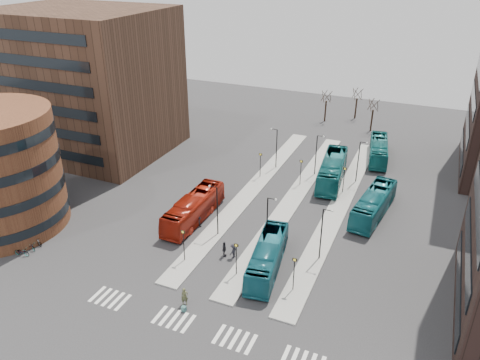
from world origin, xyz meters
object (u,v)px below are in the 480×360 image
at_px(red_bus, 194,208).
at_px(traveller, 185,297).
at_px(commuter_c, 233,251).
at_px(bicycle_far, 31,246).
at_px(teal_bus_a, 267,256).
at_px(bicycle_mid, 36,242).
at_px(bicycle_near, 22,252).
at_px(commuter_a, 198,220).
at_px(teal_bus_d, 378,150).
at_px(commuter_b, 224,249).
at_px(teal_bus_b, 332,170).
at_px(suitcase, 184,309).
at_px(teal_bus_c, 374,204).

xyz_separation_m(red_bus, traveller, (6.47, -13.71, -0.71)).
relative_size(commuter_c, bicycle_far, 0.95).
relative_size(teal_bus_a, bicycle_mid, 6.48).
xyz_separation_m(commuter_c, bicycle_near, (-21.06, -8.81, -0.36)).
bearing_deg(traveller, bicycle_mid, 138.10).
height_order(commuter_a, bicycle_far, commuter_a).
distance_m(teal_bus_d, bicycle_far, 51.02).
distance_m(commuter_b, bicycle_far, 21.38).
xyz_separation_m(teal_bus_a, traveller, (-5.11, -8.15, -0.60)).
distance_m(teal_bus_b, traveller, 31.59).
height_order(commuter_c, bicycle_mid, commuter_c).
height_order(teal_bus_d, commuter_c, teal_bus_d).
xyz_separation_m(red_bus, commuter_c, (7.56, -5.15, -0.79)).
bearing_deg(teal_bus_a, bicycle_far, -172.76).
bearing_deg(bicycle_mid, commuter_b, -69.10).
relative_size(traveller, bicycle_near, 1.03).
bearing_deg(teal_bus_a, commuter_a, 148.42).
xyz_separation_m(suitcase, traveller, (-0.35, 0.83, 0.65)).
relative_size(teal_bus_b, teal_bus_c, 1.09).
height_order(commuter_a, commuter_c, commuter_a).
xyz_separation_m(red_bus, teal_bus_c, (19.79, 9.80, -0.01)).
xyz_separation_m(suitcase, bicycle_far, (-20.32, 1.89, 0.20)).
bearing_deg(traveller, bicycle_far, 140.30).
bearing_deg(traveller, teal_bus_b, 41.68).
height_order(teal_bus_b, bicycle_mid, teal_bus_b).
xyz_separation_m(suitcase, commuter_c, (0.74, 9.39, 0.57)).
relative_size(red_bus, teal_bus_b, 0.92).
xyz_separation_m(teal_bus_a, teal_bus_d, (6.07, 33.29, 0.02)).
relative_size(teal_bus_d, commuter_b, 6.14).
distance_m(suitcase, commuter_b, 9.19).
relative_size(traveller, commuter_b, 1.01).
xyz_separation_m(teal_bus_a, teal_bus_c, (8.21, 15.36, 0.09)).
bearing_deg(commuter_c, bicycle_near, -55.07).
height_order(bicycle_mid, bicycle_far, bicycle_mid).
distance_m(teal_bus_b, commuter_c, 23.00).
distance_m(teal_bus_b, commuter_a, 21.78).
height_order(traveller, commuter_b, traveller).
relative_size(red_bus, bicycle_far, 6.66).
bearing_deg(commuter_b, teal_bus_c, -59.63).
relative_size(commuter_b, commuter_c, 1.09).
bearing_deg(teal_bus_b, commuter_c, -109.35).
distance_m(suitcase, red_bus, 16.12).
xyz_separation_m(commuter_c, bicycle_mid, (-21.06, -6.74, -0.32)).
bearing_deg(commuter_b, red_bus, 32.20).
relative_size(teal_bus_a, teal_bus_c, 0.94).
relative_size(commuter_c, bicycle_mid, 0.99).
relative_size(commuter_b, bicycle_near, 1.02).
bearing_deg(bicycle_near, commuter_b, -76.74).
xyz_separation_m(teal_bus_c, commuter_a, (-18.66, -10.92, -0.68)).
xyz_separation_m(traveller, bicycle_mid, (-19.97, 1.82, -0.40)).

